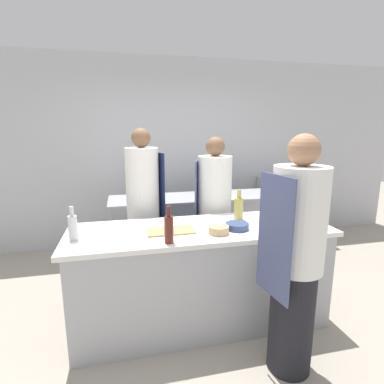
{
  "coord_description": "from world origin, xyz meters",
  "views": [
    {
      "loc": [
        -0.64,
        -2.44,
        1.76
      ],
      "look_at": [
        0.0,
        0.35,
        1.16
      ],
      "focal_mm": 28.0,
      "sensor_mm": 36.0,
      "label": 1
    }
  ],
  "objects_px": {
    "bottle_vinegar": "(239,208)",
    "bowl_mixing_large": "(219,230)",
    "chef_at_pass_far": "(214,213)",
    "bottle_cooking_oil": "(73,227)",
    "bottle_wine": "(169,228)",
    "bowl_ceramic_blue": "(284,211)",
    "chef_at_prep_near": "(295,260)",
    "bowl_prep_small": "(237,226)",
    "bottle_olive_oil": "(269,211)",
    "cup": "(297,226)",
    "stockpot": "(207,186)",
    "oven_range": "(291,209)",
    "chef_at_stove": "(144,211)"
  },
  "relations": [
    {
      "from": "bowl_prep_small",
      "to": "bottle_cooking_oil",
      "type": "bearing_deg",
      "value": 178.22
    },
    {
      "from": "chef_at_prep_near",
      "to": "bottle_cooking_oil",
      "type": "distance_m",
      "value": 1.68
    },
    {
      "from": "oven_range",
      "to": "bottle_wine",
      "type": "xyz_separation_m",
      "value": [
        -2.28,
        -2.04,
        0.53
      ]
    },
    {
      "from": "chef_at_stove",
      "to": "bowl_prep_small",
      "type": "bearing_deg",
      "value": 24.84
    },
    {
      "from": "bottle_cooking_oil",
      "to": "bowl_ceramic_blue",
      "type": "relative_size",
      "value": 1.51
    },
    {
      "from": "bottle_cooking_oil",
      "to": "cup",
      "type": "xyz_separation_m",
      "value": [
        1.83,
        -0.18,
        -0.07
      ]
    },
    {
      "from": "bowl_mixing_large",
      "to": "oven_range",
      "type": "bearing_deg",
      "value": 46.24
    },
    {
      "from": "bottle_olive_oil",
      "to": "bowl_ceramic_blue",
      "type": "xyz_separation_m",
      "value": [
        0.21,
        0.08,
        -0.04
      ]
    },
    {
      "from": "bottle_cooking_oil",
      "to": "bowl_mixing_large",
      "type": "height_order",
      "value": "bottle_cooking_oil"
    },
    {
      "from": "bottle_vinegar",
      "to": "bowl_mixing_large",
      "type": "bearing_deg",
      "value": -131.93
    },
    {
      "from": "bowl_mixing_large",
      "to": "bowl_prep_small",
      "type": "xyz_separation_m",
      "value": [
        0.19,
        0.07,
        -0.0
      ]
    },
    {
      "from": "bottle_wine",
      "to": "stockpot",
      "type": "relative_size",
      "value": 1.05
    },
    {
      "from": "bowl_prep_small",
      "to": "chef_at_pass_far",
      "type": "bearing_deg",
      "value": 88.18
    },
    {
      "from": "oven_range",
      "to": "bottle_olive_oil",
      "type": "relative_size",
      "value": 5.56
    },
    {
      "from": "oven_range",
      "to": "bottle_wine",
      "type": "height_order",
      "value": "bottle_wine"
    },
    {
      "from": "bottle_cooking_oil",
      "to": "bowl_prep_small",
      "type": "xyz_separation_m",
      "value": [
        1.34,
        -0.04,
        -0.08
      ]
    },
    {
      "from": "bottle_vinegar",
      "to": "bottle_cooking_oil",
      "type": "relative_size",
      "value": 1.06
    },
    {
      "from": "oven_range",
      "to": "bottle_olive_oil",
      "type": "xyz_separation_m",
      "value": [
        -1.23,
        -1.61,
        0.48
      ]
    },
    {
      "from": "chef_at_prep_near",
      "to": "bottle_vinegar",
      "type": "relative_size",
      "value": 6.04
    },
    {
      "from": "bottle_cooking_oil",
      "to": "chef_at_prep_near",
      "type": "bearing_deg",
      "value": -22.22
    },
    {
      "from": "chef_at_stove",
      "to": "cup",
      "type": "distance_m",
      "value": 1.58
    },
    {
      "from": "cup",
      "to": "stockpot",
      "type": "height_order",
      "value": "stockpot"
    },
    {
      "from": "bowl_ceramic_blue",
      "to": "cup",
      "type": "xyz_separation_m",
      "value": [
        -0.16,
        -0.47,
        0.0
      ]
    },
    {
      "from": "chef_at_stove",
      "to": "bowl_mixing_large",
      "type": "height_order",
      "value": "chef_at_stove"
    },
    {
      "from": "bottle_vinegar",
      "to": "bowl_ceramic_blue",
      "type": "relative_size",
      "value": 1.59
    },
    {
      "from": "stockpot",
      "to": "bowl_ceramic_blue",
      "type": "bearing_deg",
      "value": -64.61
    },
    {
      "from": "oven_range",
      "to": "bowl_prep_small",
      "type": "relative_size",
      "value": 4.96
    },
    {
      "from": "oven_range",
      "to": "chef_at_pass_far",
      "type": "height_order",
      "value": "chef_at_pass_far"
    },
    {
      "from": "chef_at_prep_near",
      "to": "bowl_prep_small",
      "type": "xyz_separation_m",
      "value": [
        -0.2,
        0.59,
        0.07
      ]
    },
    {
      "from": "bottle_vinegar",
      "to": "chef_at_prep_near",
      "type": "bearing_deg",
      "value": -84.67
    },
    {
      "from": "stockpot",
      "to": "chef_at_pass_far",
      "type": "bearing_deg",
      "value": -98.89
    },
    {
      "from": "bowl_mixing_large",
      "to": "bowl_ceramic_blue",
      "type": "distance_m",
      "value": 0.93
    },
    {
      "from": "bottle_cooking_oil",
      "to": "cup",
      "type": "height_order",
      "value": "bottle_cooking_oil"
    },
    {
      "from": "oven_range",
      "to": "bottle_cooking_oil",
      "type": "distance_m",
      "value": 3.55
    },
    {
      "from": "oven_range",
      "to": "bowl_prep_small",
      "type": "distance_m",
      "value": 2.53
    },
    {
      "from": "bottle_cooking_oil",
      "to": "bowl_ceramic_blue",
      "type": "height_order",
      "value": "bottle_cooking_oil"
    },
    {
      "from": "bottle_wine",
      "to": "bowl_ceramic_blue",
      "type": "distance_m",
      "value": 1.37
    },
    {
      "from": "bottle_vinegar",
      "to": "cup",
      "type": "distance_m",
      "value": 0.56
    },
    {
      "from": "bottle_cooking_oil",
      "to": "bottle_wine",
      "type": "bearing_deg",
      "value": -17.23
    },
    {
      "from": "bowl_mixing_large",
      "to": "bottle_olive_oil",
      "type": "bearing_deg",
      "value": 27.33
    },
    {
      "from": "chef_at_pass_far",
      "to": "cup",
      "type": "distance_m",
      "value": 1.02
    },
    {
      "from": "bowl_prep_small",
      "to": "stockpot",
      "type": "bearing_deg",
      "value": 84.85
    },
    {
      "from": "cup",
      "to": "bottle_vinegar",
      "type": "bearing_deg",
      "value": 131.12
    },
    {
      "from": "chef_at_pass_far",
      "to": "bottle_cooking_oil",
      "type": "xyz_separation_m",
      "value": [
        -1.37,
        -0.72,
        0.18
      ]
    },
    {
      "from": "cup",
      "to": "chef_at_stove",
      "type": "bearing_deg",
      "value": 141.67
    },
    {
      "from": "oven_range",
      "to": "bottle_wine",
      "type": "bearing_deg",
      "value": -138.18
    },
    {
      "from": "chef_at_pass_far",
      "to": "bottle_olive_oil",
      "type": "bearing_deg",
      "value": -119.44
    },
    {
      "from": "bowl_prep_small",
      "to": "stockpot",
      "type": "height_order",
      "value": "stockpot"
    },
    {
      "from": "bottle_wine",
      "to": "cup",
      "type": "distance_m",
      "value": 1.12
    },
    {
      "from": "oven_range",
      "to": "bottle_olive_oil",
      "type": "distance_m",
      "value": 2.08
    }
  ]
}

